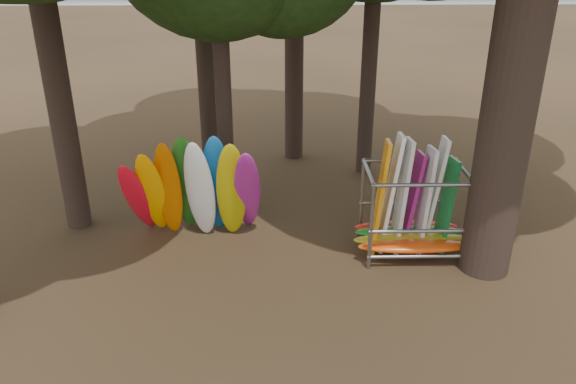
{
  "coord_description": "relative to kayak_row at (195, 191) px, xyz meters",
  "views": [
    {
      "loc": [
        -0.57,
        -10.64,
        6.8
      ],
      "look_at": [
        -0.31,
        1.5,
        1.4
      ],
      "focal_mm": 35.0,
      "sensor_mm": 36.0,
      "label": 1
    }
  ],
  "objects": [
    {
      "name": "storage_rack",
      "position": [
        5.15,
        -0.75,
        -0.33
      ],
      "size": [
        2.78,
        1.51,
        2.88
      ],
      "color": "slate",
      "rests_on": "ground"
    },
    {
      "name": "ground",
      "position": [
        2.55,
        -1.82,
        -1.32
      ],
      "size": [
        120.0,
        120.0,
        0.0
      ],
      "primitive_type": "plane",
      "color": "#47331E",
      "rests_on": "ground"
    },
    {
      "name": "lake",
      "position": [
        2.55,
        58.18,
        -1.32
      ],
      "size": [
        160.0,
        160.0,
        0.0
      ],
      "primitive_type": "plane",
      "color": "gray",
      "rests_on": "ground"
    },
    {
      "name": "kayak_row",
      "position": [
        0.0,
        0.0,
        0.0
      ],
      "size": [
        3.39,
        1.95,
        2.92
      ],
      "color": "red",
      "rests_on": "ground"
    }
  ]
}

